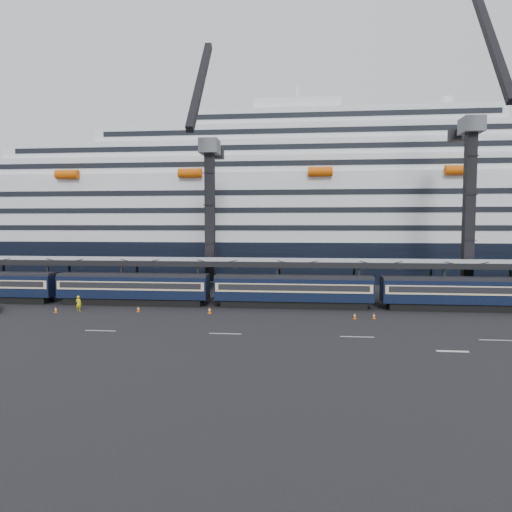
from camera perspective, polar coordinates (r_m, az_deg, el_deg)
The scene contains 13 objects.
ground at distance 46.66m, azimuth 14.40°, elevation -8.64°, with size 260.00×260.00×0.00m, color black.
lane_markings at distance 43.76m, azimuth 26.24°, elevation -9.76°, with size 111.00×4.27×0.02m.
train at distance 55.62m, azimuth 8.12°, elevation -4.21°, with size 133.05×3.00×4.05m.
canopy at distance 59.62m, azimuth 12.46°, elevation -0.77°, with size 130.00×6.25×5.53m.
cruise_ship at distance 91.22m, azimuth 9.48°, elevation 5.35°, with size 214.09×28.84×34.00m.
crane_dark_near at distance 64.93m, azimuth -5.85°, elevation 5.58°, with size 4.50×17.75×35.08m.
crane_dark_mid at distance 66.44m, azimuth 25.23°, elevation 6.42°, with size 4.50×18.24×39.64m.
worker at distance 57.00m, azimuth -21.30°, elevation -5.55°, with size 0.67×0.44×1.84m, color yellow.
traffic_cone_a at distance 57.36m, azimuth -23.75°, elevation -6.14°, with size 0.35×0.35×0.70m.
traffic_cone_b at distance 54.66m, azimuth -14.50°, elevation -6.41°, with size 0.36×0.36×0.72m.
traffic_cone_c at distance 52.21m, azimuth -5.82°, elevation -6.73°, with size 0.41×0.41×0.82m.
traffic_cone_d at distance 50.23m, azimuth 12.24°, elevation -7.30°, with size 0.35×0.35×0.69m.
traffic_cone_e at distance 50.73m, azimuth 14.54°, elevation -7.23°, with size 0.34×0.34×0.68m.
Camera 1 is at (-7.05, -45.01, 10.11)m, focal length 32.00 mm.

